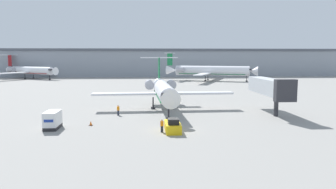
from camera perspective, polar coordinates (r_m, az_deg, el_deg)
The scene contains 11 objects.
ground_plane at distance 42.75m, azimuth 0.95°, elevation -6.34°, with size 600.00×600.00×0.00m, color gray.
terminal_building at distance 161.57m, azimuth -2.70°, elevation 5.61°, with size 180.00×16.80×13.22m.
airplane_main at distance 59.32m, azimuth -0.84°, elevation 0.84°, with size 25.50×25.72×9.45m.
pushback_tug at distance 42.23m, azimuth 0.81°, elevation -5.54°, with size 1.93×4.66×1.86m.
luggage_cart at distance 46.37m, azimuth -19.47°, elevation -4.21°, with size 1.69×3.61×2.36m.
worker_near_tug at distance 41.74m, azimuth -1.06°, elevation -5.42°, with size 0.40×0.24×1.69m.
worker_by_wing at distance 54.23m, azimuth -8.67°, elevation -2.67°, with size 0.40×0.24×1.72m.
traffic_cone_left at distance 47.16m, azimuth -13.30°, elevation -4.89°, with size 0.54×0.54×0.67m.
airplane_parked_far_left at distance 152.15m, azimuth -22.89°, elevation 3.88°, with size 28.11×29.86×10.33m.
airplane_parked_far_right at distance 129.93m, azimuth 7.26°, elevation 4.13°, with size 35.46×35.58×11.00m.
jet_bridge at distance 57.91m, azimuth 17.31°, elevation 1.25°, with size 3.20×14.26×6.19m.
Camera 1 is at (-3.57, -41.50, 9.63)m, focal length 35.00 mm.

